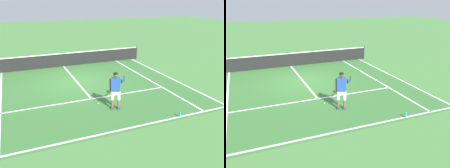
# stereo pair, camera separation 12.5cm
# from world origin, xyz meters

# --- Properties ---
(ground_plane) EXTENTS (80.00, 80.00, 0.00)m
(ground_plane) POSITION_xyz_m (0.00, 0.00, 0.00)
(ground_plane) COLOR #477F3D
(court_inner_surface) EXTENTS (10.98, 10.03, 0.00)m
(court_inner_surface) POSITION_xyz_m (0.00, -1.13, 0.00)
(court_inner_surface) COLOR #387033
(court_inner_surface) RESTS_ON ground
(line_baseline) EXTENTS (10.98, 0.10, 0.01)m
(line_baseline) POSITION_xyz_m (0.00, -5.95, 0.00)
(line_baseline) COLOR white
(line_baseline) RESTS_ON ground
(line_service) EXTENTS (8.23, 0.10, 0.01)m
(line_service) POSITION_xyz_m (0.00, -2.72, 0.00)
(line_service) COLOR white
(line_service) RESTS_ON ground
(line_centre_service) EXTENTS (0.10, 6.40, 0.01)m
(line_centre_service) POSITION_xyz_m (0.00, 0.48, 0.00)
(line_centre_service) COLOR white
(line_centre_service) RESTS_ON ground
(line_singles_left) EXTENTS (0.10, 9.63, 0.01)m
(line_singles_left) POSITION_xyz_m (-4.12, -1.13, 0.00)
(line_singles_left) COLOR white
(line_singles_left) RESTS_ON ground
(line_singles_right) EXTENTS (0.10, 9.63, 0.01)m
(line_singles_right) POSITION_xyz_m (4.12, -1.13, 0.00)
(line_singles_right) COLOR white
(line_singles_right) RESTS_ON ground
(line_doubles_right) EXTENTS (0.10, 9.63, 0.01)m
(line_doubles_right) POSITION_xyz_m (5.49, -1.13, 0.00)
(line_doubles_right) COLOR white
(line_doubles_right) RESTS_ON ground
(tennis_net) EXTENTS (11.96, 0.08, 1.07)m
(tennis_net) POSITION_xyz_m (0.00, 3.68, 0.50)
(tennis_net) COLOR #333338
(tennis_net) RESTS_ON ground
(tennis_player) EXTENTS (1.03, 0.92, 1.71)m
(tennis_player) POSITION_xyz_m (0.66, -4.18, 0.99)
(tennis_player) COLOR navy
(tennis_player) RESTS_ON ground
(tennis_ball_near_feet) EXTENTS (0.07, 0.07, 0.07)m
(tennis_ball_near_feet) POSITION_xyz_m (0.10, -3.43, 0.03)
(tennis_ball_near_feet) COLOR #CCE02D
(tennis_ball_near_feet) RESTS_ON ground
(water_bottle) EXTENTS (0.07, 0.07, 0.23)m
(water_bottle) POSITION_xyz_m (2.80, -5.94, 0.11)
(water_bottle) COLOR #3393D6
(water_bottle) RESTS_ON ground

